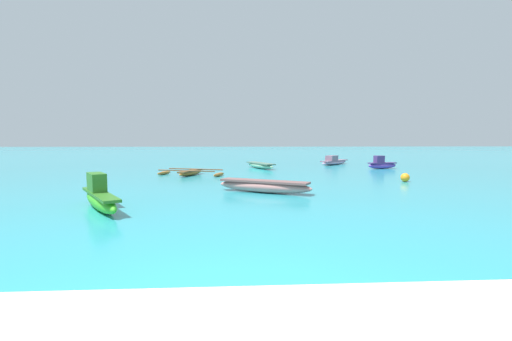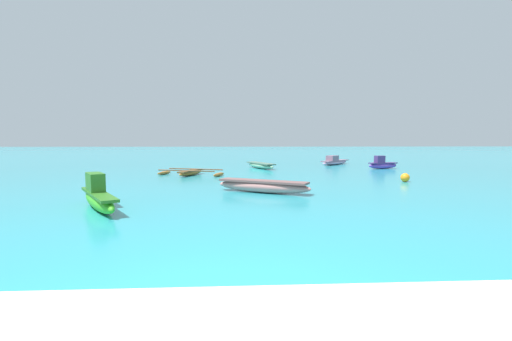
% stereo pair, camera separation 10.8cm
% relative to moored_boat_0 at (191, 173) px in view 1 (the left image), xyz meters
% --- Properties ---
extents(ground_plane, '(240.00, 240.00, 0.00)m').
position_rel_moored_boat_0_xyz_m(ground_plane, '(2.64, -16.90, -0.17)').
color(ground_plane, teal).
extents(moored_boat_0, '(4.04, 2.66, 0.36)m').
position_rel_moored_boat_0_xyz_m(moored_boat_0, '(0.00, 0.00, 0.00)').
color(moored_boat_0, '#A46829').
rests_on(moored_boat_0, ground_plane).
extents(moored_boat_1, '(3.76, 2.48, 0.49)m').
position_rel_moored_boat_0_xyz_m(moored_boat_1, '(3.75, -6.99, 0.10)').
color(moored_boat_1, tan).
rests_on(moored_boat_1, ground_plane).
extents(moored_boat_2, '(2.25, 3.22, 1.05)m').
position_rel_moored_boat_0_xyz_m(moored_boat_2, '(-1.39, -9.94, 0.20)').
color(moored_boat_2, green).
rests_on(moored_boat_2, ground_plane).
extents(moored_boat_3, '(2.11, 3.79, 0.42)m').
position_rel_moored_boat_0_xyz_m(moored_boat_3, '(4.47, 4.89, 0.07)').
color(moored_boat_3, '#79B390').
rests_on(moored_boat_3, ground_plane).
extents(moored_boat_4, '(3.34, 3.50, 0.80)m').
position_rel_moored_boat_0_xyz_m(moored_boat_4, '(11.05, 8.50, 0.11)').
color(moored_boat_4, '#D19ABE').
rests_on(moored_boat_4, ground_plane).
extents(moored_boat_5, '(2.38, 1.07, 0.96)m').
position_rel_moored_boat_0_xyz_m(moored_boat_5, '(13.29, 4.04, 0.17)').
color(moored_boat_5, '#673CA4').
rests_on(moored_boat_5, ground_plane).
extents(mooring_buoy_1, '(0.43, 0.43, 0.43)m').
position_rel_moored_boat_0_xyz_m(mooring_buoy_1, '(11.05, -3.84, 0.05)').
color(mooring_buoy_1, orange).
rests_on(mooring_buoy_1, ground_plane).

